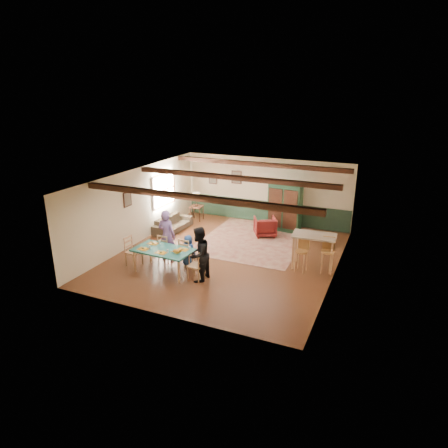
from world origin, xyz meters
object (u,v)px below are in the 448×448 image
at_px(person_woman, 199,254).
at_px(table_lamp, 196,199).
at_px(dining_chair_far_right, 187,252).
at_px(person_man, 167,236).
at_px(cat, 176,251).
at_px(bar_stool_right, 327,256).
at_px(armchair, 265,227).
at_px(bar_stool_left, 301,255).
at_px(dining_chair_end_right, 196,265).
at_px(person_child, 188,250).
at_px(armoire, 285,206).
at_px(end_table, 197,213).
at_px(dining_chair_end_left, 134,251).
at_px(sofa, 173,224).
at_px(dining_chair_far_left, 166,248).
at_px(counter_table, 313,251).
at_px(dining_table, 164,261).

relative_size(person_woman, table_lamp, 2.83).
height_order(dining_chair_far_right, person_man, person_man).
distance_m(person_woman, table_lamp, 5.62).
bearing_deg(person_woman, cat, -81.87).
height_order(cat, bar_stool_right, bar_stool_right).
relative_size(armchair, bar_stool_left, 0.76).
height_order(dining_chair_far_right, dining_chair_end_right, same).
relative_size(dining_chair_far_right, cat, 2.64).
bearing_deg(dining_chair_far_right, person_child, -90.00).
bearing_deg(dining_chair_far_right, armoire, -110.33).
distance_m(dining_chair_far_right, cat, 0.90).
bearing_deg(bar_stool_right, person_man, -171.79).
height_order(armoire, armchair, armoire).
xyz_separation_m(person_man, end_table, (-1.06, 4.09, -0.54)).
bearing_deg(table_lamp, cat, -68.68).
relative_size(dining_chair_end_left, armoire, 0.47).
distance_m(dining_chair_far_right, sofa, 3.44).
bearing_deg(person_man, dining_chair_far_left, 90.00).
bearing_deg(dining_chair_end_right, dining_chair_far_left, -114.92).
xyz_separation_m(dining_chair_far_left, person_child, (0.80, 0.04, 0.03)).
xyz_separation_m(end_table, counter_table, (5.51, -2.74, 0.23)).
relative_size(armoire, bar_stool_right, 1.78).
height_order(dining_chair_end_left, counter_table, counter_table).
distance_m(counter_table, bar_stool_left, 0.49).
distance_m(dining_table, dining_chair_far_left, 0.82).
bearing_deg(person_man, armoire, -119.01).
xyz_separation_m(dining_chair_far_left, armchair, (2.18, 3.55, -0.11)).
height_order(dining_chair_far_left, armchair, dining_chair_far_left).
relative_size(dining_chair_end_right, person_woman, 0.58).
distance_m(dining_chair_far_right, bar_stool_left, 3.54).
relative_size(dining_chair_end_right, armchair, 1.18).
relative_size(armchair, bar_stool_right, 0.72).
bearing_deg(armoire, table_lamp, -171.15).
bearing_deg(table_lamp, person_man, -75.45).
bearing_deg(cat, sofa, 125.21).
relative_size(person_child, armoire, 0.50).
bearing_deg(dining_chair_far_right, cat, 100.37).
xyz_separation_m(person_child, armoire, (1.89, 4.39, 0.49)).
bearing_deg(dining_table, bar_stool_left, 24.65).
height_order(dining_chair_end_left, bar_stool_left, bar_stool_left).
distance_m(person_man, bar_stool_right, 5.06).
relative_size(armoire, table_lamp, 3.44).
bearing_deg(dining_table, person_woman, -2.67).
bearing_deg(person_man, bar_stool_left, -164.66).
bearing_deg(armchair, dining_chair_end_left, 26.93).
relative_size(end_table, bar_stool_left, 0.60).
bearing_deg(dining_chair_far_left, dining_table, 119.05).
distance_m(dining_table, dining_chair_far_right, 0.82).
bearing_deg(dining_chair_far_left, table_lamp, -73.10).
distance_m(armoire, armchair, 1.19).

